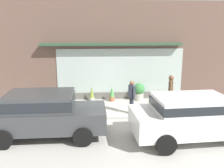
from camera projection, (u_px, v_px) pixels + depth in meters
ground_plane at (116, 117)px, 10.72m from camera, size 60.00×60.00×0.00m
curb_strip at (116, 118)px, 10.51m from camera, size 14.00×0.24×0.12m
storefront at (112, 52)px, 13.24m from camera, size 14.00×0.81×5.28m
fire_hydrant at (153, 103)px, 11.23m from camera, size 0.43×0.41×0.91m
pedestrian_with_handbag at (171, 90)px, 11.18m from camera, size 0.33×0.67×1.76m
pedestrian_passerby at (132, 95)px, 11.00m from camera, size 0.28×0.50×1.55m
parked_car_dark_gray at (45, 112)px, 8.62m from camera, size 4.20×2.01×1.64m
parked_car_white at (194, 115)px, 8.37m from camera, size 4.56×2.23×1.58m
potted_plant_window_center at (92, 94)px, 13.06m from camera, size 0.29×0.29×0.80m
potted_plant_near_hydrant at (71, 96)px, 12.66m from camera, size 0.48×0.48×0.70m
potted_plant_by_entrance at (139, 91)px, 13.20m from camera, size 0.61×0.61×0.94m
potted_plant_window_right at (112, 94)px, 13.06m from camera, size 0.31×0.31×0.80m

